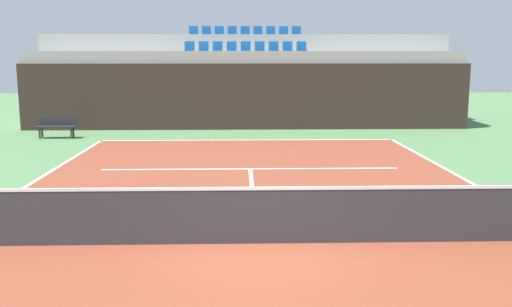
{
  "coord_description": "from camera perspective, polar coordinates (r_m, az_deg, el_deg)",
  "views": [
    {
      "loc": [
        -0.29,
        -9.13,
        3.11
      ],
      "look_at": [
        0.03,
        2.0,
        1.2
      ],
      "focal_mm": 39.87,
      "sensor_mm": 36.0,
      "label": 1
    }
  ],
  "objects": [
    {
      "name": "seating_row_lower",
      "position": [
        25.82,
        -1.04,
        10.5
      ],
      "size": [
        5.46,
        0.44,
        0.44
      ],
      "color": "#145193",
      "rests_on": "stands_tier_lower"
    },
    {
      "name": "stands_tier_lower",
      "position": [
        25.76,
        -1.03,
        6.51
      ],
      "size": [
        19.19,
        2.4,
        3.34
      ],
      "primitive_type": "cube",
      "color": "#9E9E99",
      "rests_on": "ground_plane"
    },
    {
      "name": "court_surface",
      "position": [
        9.65,
        0.16,
        -9.04
      ],
      "size": [
        11.0,
        24.0,
        0.01
      ],
      "primitive_type": "cube",
      "color": "brown",
      "rests_on": "ground_plane"
    },
    {
      "name": "back_wall",
      "position": [
        24.43,
        -0.99,
        5.72
      ],
      "size": [
        19.19,
        0.3,
        2.81
      ],
      "primitive_type": "cube",
      "color": "#33231E",
      "rests_on": "ground_plane"
    },
    {
      "name": "service_line_far",
      "position": [
        15.84,
        -0.58,
        -1.55
      ],
      "size": [
        8.26,
        0.1,
        0.0
      ],
      "primitive_type": "cube",
      "color": "white",
      "rests_on": "court_surface"
    },
    {
      "name": "centre_service_line",
      "position": [
        12.72,
        -0.3,
        -4.37
      ],
      "size": [
        0.1,
        6.4,
        0.0
      ],
      "primitive_type": "cube",
      "color": "white",
      "rests_on": "court_surface"
    },
    {
      "name": "player_bench",
      "position": [
        23.16,
        -19.36,
        2.72
      ],
      "size": [
        1.5,
        0.4,
        0.85
      ],
      "color": "#232328",
      "rests_on": "ground_plane"
    },
    {
      "name": "seating_row_upper",
      "position": [
        28.24,
        -1.1,
        12.03
      ],
      "size": [
        5.46,
        0.44,
        0.44
      ],
      "color": "#145193",
      "rests_on": "stands_tier_upper"
    },
    {
      "name": "ground_plane",
      "position": [
        9.65,
        0.16,
        -9.06
      ],
      "size": [
        80.0,
        80.0,
        0.0
      ],
      "primitive_type": "plane",
      "color": "#477042"
    },
    {
      "name": "baseline_far",
      "position": [
        21.31,
        -0.87,
        1.36
      ],
      "size": [
        11.0,
        0.1,
        0.0
      ],
      "primitive_type": "cube",
      "color": "white",
      "rests_on": "court_surface"
    },
    {
      "name": "stands_tier_upper",
      "position": [
        28.14,
        -1.09,
        7.59
      ],
      "size": [
        19.19,
        2.4,
        4.13
      ],
      "primitive_type": "cube",
      "color": "#9E9E99",
      "rests_on": "ground_plane"
    },
    {
      "name": "tennis_net",
      "position": [
        9.5,
        0.16,
        -6.16
      ],
      "size": [
        11.08,
        0.08,
        1.07
      ],
      "color": "black",
      "rests_on": "court_surface"
    }
  ]
}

